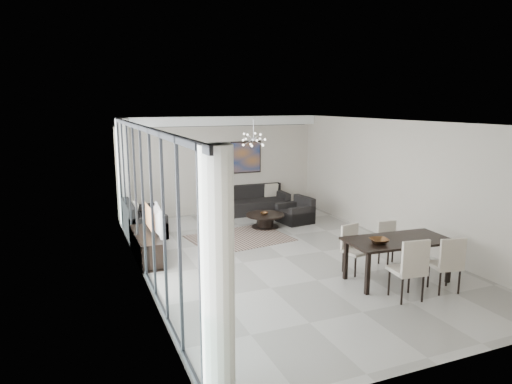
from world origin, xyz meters
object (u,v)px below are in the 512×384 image
tv_console (147,246)px  dining_table (398,244)px  coffee_table (265,220)px  sofa_main (251,204)px  television (154,220)px

tv_console → dining_table: (4.12, -3.03, 0.45)m
coffee_table → sofa_main: size_ratio=0.47×
sofa_main → television: 4.68m
tv_console → television: (0.16, -0.07, 0.57)m
sofa_main → coffee_table: bearing=-99.0°
coffee_table → dining_table: dining_table is taller
television → dining_table: bearing=-122.5°
coffee_table → tv_console: bearing=-158.2°
coffee_table → sofa_main: 1.73m
coffee_table → television: television is taller
television → coffee_table: bearing=-61.8°
television → dining_table: size_ratio=0.51×
tv_console → television: television is taller
dining_table → tv_console: bearing=143.6°
sofa_main → tv_console: size_ratio=1.25×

